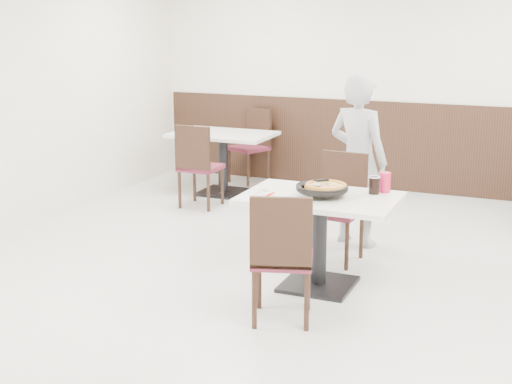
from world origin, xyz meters
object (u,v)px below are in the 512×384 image
at_px(pizza, 326,188).
at_px(bg_chair_left_far, 249,146).
at_px(chair_far, 336,209).
at_px(pizza_pan, 322,191).
at_px(red_cup, 385,182).
at_px(chair_near, 282,256).
at_px(main_table, 319,242).
at_px(bg_table_left, 223,163).
at_px(bg_chair_left_near, 201,165).
at_px(side_plate, 259,193).
at_px(diner_person, 358,160).
at_px(cola_glass, 374,186).

relative_size(pizza, bg_chair_left_far, 0.35).
xyz_separation_m(chair_far, pizza_pan, (0.08, -0.66, 0.32)).
bearing_deg(red_cup, chair_far, 146.56).
height_order(chair_near, bg_chair_left_far, same).
bearing_deg(bg_chair_left_far, chair_far, 150.66).
bearing_deg(chair_far, pizza_pan, 101.78).
distance_m(main_table, pizza, 0.44).
xyz_separation_m(chair_far, red_cup, (0.50, -0.33, 0.35)).
distance_m(chair_far, pizza, 0.71).
xyz_separation_m(chair_far, bg_table_left, (-1.98, 1.85, -0.10)).
bearing_deg(pizza, bg_chair_left_near, 138.29).
bearing_deg(side_plate, chair_near, -53.62).
height_order(chair_near, diner_person, diner_person).
relative_size(main_table, pizza_pan, 3.32).
relative_size(bg_chair_left_near, bg_chair_left_far, 1.00).
xyz_separation_m(chair_far, bg_chair_left_near, (-1.95, 1.21, 0.00)).
distance_m(chair_near, bg_chair_left_near, 3.24).
bearing_deg(bg_table_left, pizza_pan, -50.61).
bearing_deg(bg_chair_left_near, pizza, -42.04).
xyz_separation_m(chair_near, red_cup, (0.48, 1.03, 0.35)).
height_order(side_plate, bg_table_left, side_plate).
relative_size(main_table, pizza, 3.57).
bearing_deg(chair_near, red_cup, 47.70).
bearing_deg(cola_glass, main_table, -148.05).
distance_m(side_plate, red_cup, 1.01).
bearing_deg(pizza_pan, diner_person, 92.02).
xyz_separation_m(cola_glass, bg_chair_left_far, (-2.37, 2.95, -0.34)).
xyz_separation_m(cola_glass, diner_person, (-0.39, 0.97, -0.01)).
bearing_deg(pizza_pan, pizza, 63.96).
bearing_deg(chair_far, bg_chair_left_far, -47.54).
height_order(main_table, bg_chair_left_near, bg_chair_left_near).
distance_m(diner_person, bg_chair_left_far, 2.82).
distance_m(pizza, bg_chair_left_near, 2.76).
bearing_deg(chair_near, bg_table_left, 104.46).
relative_size(side_plate, cola_glass, 1.26).
distance_m(main_table, red_cup, 0.70).
xyz_separation_m(main_table, cola_glass, (0.37, 0.23, 0.44)).
xyz_separation_m(bg_table_left, bg_chair_left_far, (0.04, 0.68, 0.10)).
distance_m(chair_far, side_plate, 0.93).
relative_size(main_table, side_plate, 7.30).
distance_m(chair_far, bg_chair_left_near, 2.29).
distance_m(main_table, bg_chair_left_near, 2.74).
bearing_deg(diner_person, red_cup, 133.43).
relative_size(chair_near, red_cup, 5.94).
relative_size(side_plate, bg_chair_left_far, 0.17).
distance_m(chair_far, bg_table_left, 2.72).
bearing_deg(main_table, bg_chair_left_near, 137.38).
xyz_separation_m(red_cup, bg_chair_left_far, (-2.44, 2.86, -0.35)).
distance_m(main_table, bg_table_left, 3.23).
bearing_deg(red_cup, bg_chair_left_near, 147.90).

